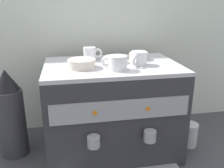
{
  "coord_description": "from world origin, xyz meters",
  "views": [
    {
      "loc": [
        -0.21,
        -1.16,
        0.78
      ],
      "look_at": [
        0.0,
        0.0,
        0.38
      ],
      "focal_mm": 39.38,
      "sensor_mm": 36.0,
      "label": 1
    }
  ],
  "objects_px": {
    "ceramic_cup_2": "(139,58)",
    "coffee_grinder": "(11,115)",
    "espresso_machine": "(112,109)",
    "ceramic_bowl_1": "(138,56)",
    "ceramic_cup_0": "(117,63)",
    "ceramic_cup_1": "(90,54)",
    "milk_pitcher": "(189,134)",
    "ceramic_bowl_0": "(114,60)",
    "ceramic_bowl_2": "(82,64)"
  },
  "relations": [
    {
      "from": "ceramic_cup_2",
      "to": "coffee_grinder",
      "type": "relative_size",
      "value": 0.22
    },
    {
      "from": "espresso_machine",
      "to": "ceramic_bowl_1",
      "type": "xyz_separation_m",
      "value": [
        0.16,
        0.08,
        0.26
      ]
    },
    {
      "from": "ceramic_cup_0",
      "to": "ceramic_bowl_1",
      "type": "height_order",
      "value": "ceramic_cup_0"
    },
    {
      "from": "ceramic_cup_1",
      "to": "ceramic_cup_2",
      "type": "distance_m",
      "value": 0.26
    },
    {
      "from": "milk_pitcher",
      "to": "coffee_grinder",
      "type": "bearing_deg",
      "value": 174.1
    },
    {
      "from": "espresso_machine",
      "to": "ceramic_bowl_0",
      "type": "height_order",
      "value": "ceramic_bowl_0"
    },
    {
      "from": "ceramic_cup_1",
      "to": "ceramic_bowl_1",
      "type": "height_order",
      "value": "ceramic_cup_1"
    },
    {
      "from": "ceramic_cup_0",
      "to": "ceramic_cup_2",
      "type": "distance_m",
      "value": 0.14
    },
    {
      "from": "espresso_machine",
      "to": "ceramic_bowl_1",
      "type": "bearing_deg",
      "value": 27.59
    },
    {
      "from": "ceramic_cup_1",
      "to": "ceramic_bowl_2",
      "type": "relative_size",
      "value": 0.79
    },
    {
      "from": "ceramic_cup_1",
      "to": "ceramic_cup_2",
      "type": "height_order",
      "value": "ceramic_cup_1"
    },
    {
      "from": "ceramic_cup_0",
      "to": "ceramic_cup_2",
      "type": "relative_size",
      "value": 1.1
    },
    {
      "from": "milk_pitcher",
      "to": "ceramic_cup_1",
      "type": "bearing_deg",
      "value": 164.54
    },
    {
      "from": "milk_pitcher",
      "to": "ceramic_bowl_2",
      "type": "bearing_deg",
      "value": 179.86
    },
    {
      "from": "ceramic_cup_0",
      "to": "ceramic_bowl_0",
      "type": "relative_size",
      "value": 1.08
    },
    {
      "from": "espresso_machine",
      "to": "ceramic_cup_2",
      "type": "height_order",
      "value": "ceramic_cup_2"
    },
    {
      "from": "ceramic_cup_2",
      "to": "espresso_machine",
      "type": "bearing_deg",
      "value": 163.23
    },
    {
      "from": "ceramic_cup_0",
      "to": "ceramic_bowl_2",
      "type": "distance_m",
      "value": 0.17
    },
    {
      "from": "ceramic_cup_2",
      "to": "ceramic_bowl_1",
      "type": "xyz_separation_m",
      "value": [
        0.03,
        0.12,
        -0.02
      ]
    },
    {
      "from": "coffee_grinder",
      "to": "ceramic_cup_1",
      "type": "bearing_deg",
      "value": 6.45
    },
    {
      "from": "ceramic_cup_0",
      "to": "ceramic_bowl_2",
      "type": "bearing_deg",
      "value": 157.27
    },
    {
      "from": "espresso_machine",
      "to": "ceramic_bowl_2",
      "type": "height_order",
      "value": "ceramic_bowl_2"
    },
    {
      "from": "coffee_grinder",
      "to": "milk_pitcher",
      "type": "height_order",
      "value": "coffee_grinder"
    },
    {
      "from": "ceramic_bowl_1",
      "to": "ceramic_bowl_2",
      "type": "xyz_separation_m",
      "value": [
        -0.31,
        -0.12,
        0.0
      ]
    },
    {
      "from": "ceramic_cup_2",
      "to": "coffee_grinder",
      "type": "xyz_separation_m",
      "value": [
        -0.64,
        0.09,
        -0.29
      ]
    },
    {
      "from": "espresso_machine",
      "to": "ceramic_bowl_0",
      "type": "bearing_deg",
      "value": 61.83
    },
    {
      "from": "ceramic_cup_1",
      "to": "milk_pitcher",
      "type": "height_order",
      "value": "ceramic_cup_1"
    },
    {
      "from": "ceramic_bowl_2",
      "to": "milk_pitcher",
      "type": "height_order",
      "value": "ceramic_bowl_2"
    },
    {
      "from": "ceramic_bowl_2",
      "to": "espresso_machine",
      "type": "bearing_deg",
      "value": 14.48
    },
    {
      "from": "ceramic_bowl_1",
      "to": "espresso_machine",
      "type": "bearing_deg",
      "value": -152.41
    },
    {
      "from": "ceramic_bowl_1",
      "to": "ceramic_cup_0",
      "type": "bearing_deg",
      "value": -129.84
    },
    {
      "from": "espresso_machine",
      "to": "coffee_grinder",
      "type": "relative_size",
      "value": 1.42
    },
    {
      "from": "espresso_machine",
      "to": "ceramic_cup_0",
      "type": "xyz_separation_m",
      "value": [
        0.0,
        -0.1,
        0.27
      ]
    },
    {
      "from": "ceramic_cup_0",
      "to": "ceramic_bowl_2",
      "type": "relative_size",
      "value": 0.88
    },
    {
      "from": "ceramic_cup_1",
      "to": "ceramic_bowl_2",
      "type": "height_order",
      "value": "ceramic_cup_1"
    },
    {
      "from": "espresso_machine",
      "to": "ceramic_bowl_2",
      "type": "xyz_separation_m",
      "value": [
        -0.15,
        -0.04,
        0.26
      ]
    },
    {
      "from": "ceramic_bowl_1",
      "to": "ceramic_bowl_2",
      "type": "distance_m",
      "value": 0.33
    },
    {
      "from": "ceramic_bowl_1",
      "to": "ceramic_bowl_0",
      "type": "bearing_deg",
      "value": -161.01
    },
    {
      "from": "ceramic_cup_2",
      "to": "coffee_grinder",
      "type": "height_order",
      "value": "ceramic_cup_2"
    },
    {
      "from": "espresso_machine",
      "to": "ceramic_bowl_0",
      "type": "xyz_separation_m",
      "value": [
        0.02,
        0.03,
        0.26
      ]
    },
    {
      "from": "ceramic_cup_1",
      "to": "ceramic_bowl_0",
      "type": "xyz_separation_m",
      "value": [
        0.11,
        -0.07,
        -0.02
      ]
    },
    {
      "from": "ceramic_cup_0",
      "to": "milk_pitcher",
      "type": "height_order",
      "value": "ceramic_cup_0"
    },
    {
      "from": "ceramic_bowl_0",
      "to": "coffee_grinder",
      "type": "relative_size",
      "value": 0.23
    },
    {
      "from": "ceramic_bowl_0",
      "to": "ceramic_bowl_2",
      "type": "relative_size",
      "value": 0.82
    },
    {
      "from": "ceramic_cup_0",
      "to": "ceramic_cup_2",
      "type": "height_order",
      "value": "same"
    },
    {
      "from": "espresso_machine",
      "to": "ceramic_cup_2",
      "type": "distance_m",
      "value": 0.3
    },
    {
      "from": "ceramic_bowl_2",
      "to": "coffee_grinder",
      "type": "relative_size",
      "value": 0.28
    },
    {
      "from": "ceramic_bowl_2",
      "to": "ceramic_cup_0",
      "type": "bearing_deg",
      "value": -22.73
    },
    {
      "from": "ceramic_bowl_2",
      "to": "ceramic_bowl_1",
      "type": "bearing_deg",
      "value": 21.45
    },
    {
      "from": "ceramic_cup_0",
      "to": "ceramic_bowl_0",
      "type": "height_order",
      "value": "ceramic_cup_0"
    }
  ]
}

